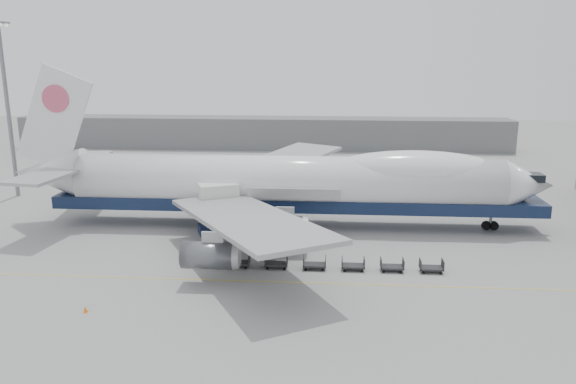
{
  "coord_description": "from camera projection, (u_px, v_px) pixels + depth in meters",
  "views": [
    {
      "loc": [
        5.04,
        -55.45,
        21.23
      ],
      "look_at": [
        0.53,
        6.0,
        5.85
      ],
      "focal_mm": 35.0,
      "sensor_mm": 36.0,
      "label": 1
    }
  ],
  "objects": [
    {
      "name": "apron_line",
      "position": [
        273.0,
        282.0,
        53.35
      ],
      "size": [
        60.0,
        0.15,
        0.01
      ],
      "primitive_type": "cube",
      "color": "gold",
      "rests_on": "ground"
    },
    {
      "name": "hangar",
      "position": [
        262.0,
        133.0,
        126.75
      ],
      "size": [
        110.0,
        8.0,
        7.0
      ],
      "primitive_type": "cube",
      "color": "slate",
      "rests_on": "ground"
    },
    {
      "name": "dolly_6",
      "position": [
        431.0,
        267.0,
        55.58
      ],
      "size": [
        2.3,
        1.35,
        1.3
      ],
      "color": "#2D2D30",
      "rests_on": "ground"
    },
    {
      "name": "dolly_5",
      "position": [
        392.0,
        266.0,
        55.86
      ],
      "size": [
        2.3,
        1.35,
        1.3
      ],
      "color": "#2D2D30",
      "rests_on": "ground"
    },
    {
      "name": "catering_truck",
      "position": [
        219.0,
        205.0,
        67.13
      ],
      "size": [
        5.48,
        4.63,
        6.09
      ],
      "rotation": [
        0.0,
        0.0,
        0.39
      ],
      "color": "#172547",
      "rests_on": "ground"
    },
    {
      "name": "traffic_cone",
      "position": [
        85.0,
        309.0,
        47.06
      ],
      "size": [
        0.38,
        0.38,
        0.56
      ],
      "rotation": [
        0.0,
        0.0,
        -0.28
      ],
      "color": "orange",
      "rests_on": "ground"
    },
    {
      "name": "ground",
      "position": [
        279.0,
        259.0,
        59.16
      ],
      "size": [
        260.0,
        260.0,
        0.0
      ],
      "primitive_type": "plane",
      "color": "gray",
      "rests_on": "ground"
    },
    {
      "name": "floodlight_mast",
      "position": [
        7.0,
        101.0,
        81.9
      ],
      "size": [
        2.4,
        2.4,
        25.43
      ],
      "color": "slate",
      "rests_on": "ground"
    },
    {
      "name": "airliner",
      "position": [
        292.0,
        182.0,
        69.36
      ],
      "size": [
        67.0,
        55.3,
        19.98
      ],
      "color": "white",
      "rests_on": "ground"
    },
    {
      "name": "dolly_2",
      "position": [
        276.0,
        263.0,
        56.68
      ],
      "size": [
        2.3,
        1.35,
        1.3
      ],
      "color": "#2D2D30",
      "rests_on": "ground"
    },
    {
      "name": "dolly_4",
      "position": [
        353.0,
        265.0,
        56.13
      ],
      "size": [
        2.3,
        1.35,
        1.3
      ],
      "color": "#2D2D30",
      "rests_on": "ground"
    },
    {
      "name": "dolly_1",
      "position": [
        239.0,
        262.0,
        56.95
      ],
      "size": [
        2.3,
        1.35,
        1.3
      ],
      "color": "#2D2D30",
      "rests_on": "ground"
    },
    {
      "name": "dolly_0",
      "position": [
        201.0,
        261.0,
        57.22
      ],
      "size": [
        2.3,
        1.35,
        1.3
      ],
      "color": "#2D2D30",
      "rests_on": "ground"
    },
    {
      "name": "dolly_3",
      "position": [
        315.0,
        264.0,
        56.4
      ],
      "size": [
        2.3,
        1.35,
        1.3
      ],
      "color": "#2D2D30",
      "rests_on": "ground"
    }
  ]
}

